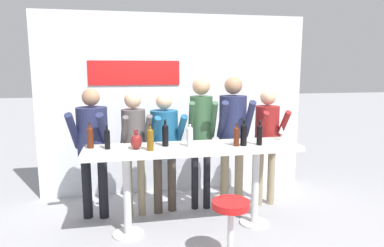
% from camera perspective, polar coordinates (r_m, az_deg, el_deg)
% --- Properties ---
extents(ground_plane, '(40.00, 40.00, 0.00)m').
position_cam_1_polar(ground_plane, '(4.35, 0.24, -17.17)').
color(ground_plane, '#9E9EA3').
extents(back_wall, '(4.11, 0.12, 2.74)m').
position_cam_1_polar(back_wall, '(5.33, -2.83, 3.20)').
color(back_wall, silver).
rests_on(back_wall, ground_plane).
extents(tasting_table, '(2.51, 0.60, 1.04)m').
position_cam_1_polar(tasting_table, '(4.03, 0.25, -5.87)').
color(tasting_table, silver).
rests_on(tasting_table, ground_plane).
extents(bar_stool, '(0.39, 0.39, 0.64)m').
position_cam_1_polar(bar_stool, '(3.55, 6.44, -15.96)').
color(bar_stool, silver).
rests_on(bar_stool, ground_plane).
extents(person_far_left, '(0.52, 0.61, 1.69)m').
position_cam_1_polar(person_far_left, '(4.49, -16.25, -2.63)').
color(person_far_left, black).
rests_on(person_far_left, ground_plane).
extents(person_left, '(0.41, 0.53, 1.65)m').
position_cam_1_polar(person_left, '(4.43, -9.64, -2.59)').
color(person_left, gray).
rests_on(person_left, ground_plane).
extents(person_center_left, '(0.49, 0.58, 1.61)m').
position_cam_1_polar(person_center_left, '(4.52, -4.59, -2.78)').
color(person_center_left, '#473D33').
rests_on(person_center_left, ground_plane).
extents(person_center, '(0.40, 0.55, 1.82)m').
position_cam_1_polar(person_center, '(4.58, 1.53, -0.52)').
color(person_center, black).
rests_on(person_center, ground_plane).
extents(person_center_right, '(0.47, 0.59, 1.83)m').
position_cam_1_polar(person_center_right, '(4.62, 6.81, -0.73)').
color(person_center_right, gray).
rests_on(person_center_right, ground_plane).
extents(person_right, '(0.39, 0.51, 1.65)m').
position_cam_1_polar(person_right, '(4.86, 12.40, -1.72)').
color(person_right, gray).
rests_on(person_right, ground_plane).
extents(wine_bottle_0, '(0.07, 0.07, 0.27)m').
position_cam_1_polar(wine_bottle_0, '(4.00, 7.42, -2.00)').
color(wine_bottle_0, '#4C1E0F').
rests_on(wine_bottle_0, tasting_table).
extents(wine_bottle_1, '(0.08, 0.08, 0.31)m').
position_cam_1_polar(wine_bottle_1, '(3.97, -4.48, -1.75)').
color(wine_bottle_1, black).
rests_on(wine_bottle_1, tasting_table).
extents(wine_bottle_2, '(0.08, 0.08, 0.31)m').
position_cam_1_polar(wine_bottle_2, '(4.03, 8.61, -1.65)').
color(wine_bottle_2, black).
rests_on(wine_bottle_2, tasting_table).
extents(wine_bottle_3, '(0.08, 0.08, 0.30)m').
position_cam_1_polar(wine_bottle_3, '(3.78, -6.97, -2.46)').
color(wine_bottle_3, brown).
rests_on(wine_bottle_3, tasting_table).
extents(wine_bottle_4, '(0.07, 0.07, 0.29)m').
position_cam_1_polar(wine_bottle_4, '(4.03, -16.63, -2.08)').
color(wine_bottle_4, '#4C1E0F').
rests_on(wine_bottle_4, tasting_table).
extents(wine_bottle_5, '(0.07, 0.07, 0.29)m').
position_cam_1_polar(wine_bottle_5, '(4.09, 11.19, -1.69)').
color(wine_bottle_5, black).
rests_on(wine_bottle_5, tasting_table).
extents(wine_bottle_6, '(0.08, 0.08, 0.28)m').
position_cam_1_polar(wine_bottle_6, '(3.94, -0.37, -1.99)').
color(wine_bottle_6, '#B7BCC1').
rests_on(wine_bottle_6, tasting_table).
extents(wine_bottle_7, '(0.06, 0.06, 0.28)m').
position_cam_1_polar(wine_bottle_7, '(3.94, -13.94, -2.35)').
color(wine_bottle_7, black).
rests_on(wine_bottle_7, tasting_table).
extents(wine_glass_0, '(0.07, 0.07, 0.18)m').
position_cam_1_polar(wine_glass_0, '(4.44, 14.66, -1.08)').
color(wine_glass_0, silver).
rests_on(wine_glass_0, tasting_table).
extents(decorative_vase, '(0.13, 0.13, 0.22)m').
position_cam_1_polar(decorative_vase, '(3.87, -9.27, -2.96)').
color(decorative_vase, maroon).
rests_on(decorative_vase, tasting_table).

